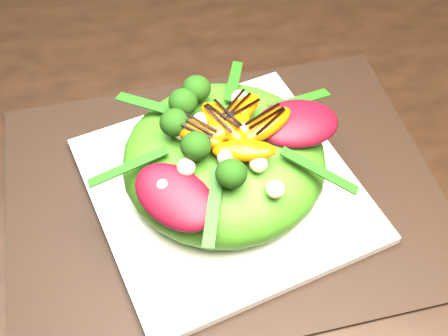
{
  "coord_description": "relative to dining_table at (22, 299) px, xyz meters",
  "views": [
    {
      "loc": [
        0.17,
        -0.29,
        1.28
      ],
      "look_at": [
        0.21,
        0.09,
        0.8
      ],
      "focal_mm": 48.0,
      "sensor_mm": 36.0,
      "label": 1
    }
  ],
  "objects": [
    {
      "name": "orange_segment",
      "position": [
        0.2,
        0.1,
        0.13
      ],
      "size": [
        0.06,
        0.03,
        0.02
      ],
      "primitive_type": "ellipsoid",
      "rotation": [
        0.0,
        0.0,
        -0.17
      ],
      "color": "#CA4903",
      "rests_on": "lettuce_mound"
    },
    {
      "name": "dining_table",
      "position": [
        0.0,
        0.0,
        0.0
      ],
      "size": [
        1.6,
        0.9,
        0.75
      ],
      "primitive_type": "cube",
      "color": "black",
      "rests_on": "floor"
    },
    {
      "name": "macadamia_nut",
      "position": [
        0.26,
        0.03,
        0.12
      ],
      "size": [
        0.02,
        0.02,
        0.02
      ],
      "primitive_type": "sphere",
      "rotation": [
        0.0,
        0.0,
        -0.07
      ],
      "color": "beige",
      "rests_on": "lettuce_mound"
    },
    {
      "name": "balsamic_drizzle",
      "position": [
        0.2,
        0.1,
        0.13
      ],
      "size": [
        0.05,
        0.01,
        0.0
      ],
      "primitive_type": "cube",
      "rotation": [
        0.0,
        0.0,
        -0.17
      ],
      "color": "black",
      "rests_on": "orange_segment"
    },
    {
      "name": "salad_bowl",
      "position": [
        0.21,
        0.09,
        0.04
      ],
      "size": [
        0.26,
        0.26,
        0.02
      ],
      "primitive_type": "cylinder",
      "rotation": [
        0.0,
        0.0,
        -0.24
      ],
      "color": "white",
      "rests_on": "plate_base"
    },
    {
      "name": "radicchio_leaf",
      "position": [
        0.29,
        0.09,
        0.12
      ],
      "size": [
        0.09,
        0.07,
        0.02
      ],
      "primitive_type": "ellipsoid",
      "rotation": [
        0.0,
        0.0,
        0.14
      ],
      "color": "#440712",
      "rests_on": "lettuce_mound"
    },
    {
      "name": "broccoli_floret",
      "position": [
        0.17,
        0.12,
        0.13
      ],
      "size": [
        0.04,
        0.04,
        0.04
      ],
      "primitive_type": "sphere",
      "rotation": [
        0.0,
        0.0,
        0.1
      ],
      "color": "black",
      "rests_on": "lettuce_mound"
    },
    {
      "name": "lettuce_mound",
      "position": [
        0.21,
        0.09,
        0.08
      ],
      "size": [
        0.25,
        0.25,
        0.08
      ],
      "primitive_type": "ellipsoid",
      "rotation": [
        0.0,
        0.0,
        0.23
      ],
      "color": "#397716",
      "rests_on": "salad_bowl"
    },
    {
      "name": "plate_base",
      "position": [
        0.21,
        0.09,
        0.03
      ],
      "size": [
        0.34,
        0.34,
        0.01
      ],
      "primitive_type": "cube",
      "rotation": [
        0.0,
        0.0,
        0.31
      ],
      "color": "silver",
      "rests_on": "placemat"
    },
    {
      "name": "placemat",
      "position": [
        0.21,
        0.09,
        0.02
      ],
      "size": [
        0.5,
        0.4,
        0.0
      ],
      "primitive_type": "cube",
      "rotation": [
        0.0,
        0.0,
        0.1
      ],
      "color": "black",
      "rests_on": "dining_table"
    }
  ]
}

